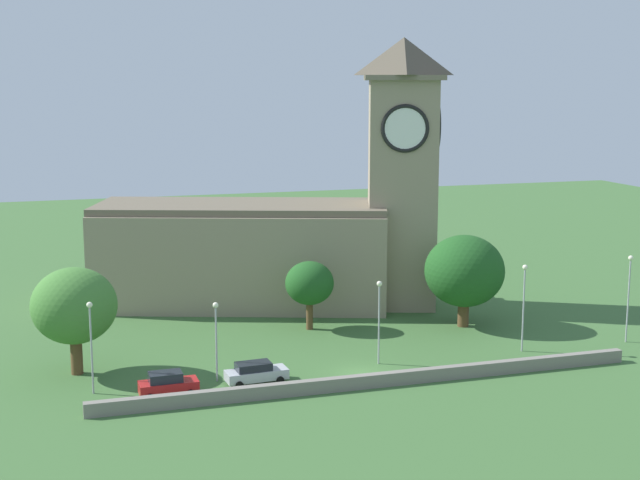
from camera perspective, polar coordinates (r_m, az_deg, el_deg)
ground_plane at (r=84.30m, az=-0.78°, el=-5.42°), size 200.00×200.00×0.00m
church at (r=90.73m, az=-2.29°, el=0.50°), size 35.72×19.94×26.74m
quay_barrier at (r=67.76m, az=3.56°, el=-8.90°), size 42.33×0.70×1.02m
car_red at (r=66.36m, az=-9.66°, el=-9.05°), size 4.27×2.10×1.86m
car_silver at (r=68.51m, az=-4.11°, el=-8.41°), size 4.78×2.27×1.63m
streetlamp_west_end at (r=67.08m, az=-14.38°, el=-5.72°), size 0.44×0.44×6.89m
streetlamp_west_mid at (r=68.22m, az=-6.63°, el=-5.57°), size 0.44×0.44×6.18m
streetlamp_central at (r=71.94m, az=3.78°, el=-4.38°), size 0.44×0.44×6.85m
streetlamp_east_mid at (r=76.96m, az=12.85°, el=-3.39°), size 0.44×0.44×7.47m
streetlamp_east_end at (r=82.13m, az=19.07°, el=-2.74°), size 0.44×0.44×7.72m
tree_riverside_west at (r=83.70m, az=9.17°, el=-1.97°), size 7.39×7.39×8.60m
tree_by_tower at (r=81.84m, az=-0.67°, el=-2.78°), size 4.46×4.46×6.36m
tree_riverside_east at (r=71.69m, az=-15.37°, el=-4.07°), size 6.59×6.59×8.44m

